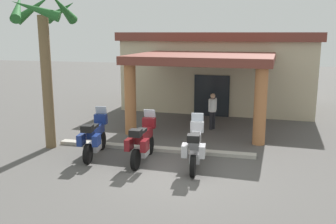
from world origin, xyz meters
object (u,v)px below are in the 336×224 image
motorcycle_blue (95,137)px  motorcycle_maroon (143,141)px  motel_building (220,69)px  palm_tree_roadside (44,39)px  pedestrian (213,109)px  motorcycle_silver (195,147)px

motorcycle_blue → motorcycle_maroon: (1.78, -0.15, 0.00)m
motel_building → palm_tree_roadside: size_ratio=1.94×
motel_building → pedestrian: bearing=-84.3°
motorcycle_blue → pedestrian: bearing=-43.1°
motorcycle_maroon → motorcycle_silver: size_ratio=1.00×
motel_building → motorcycle_maroon: bearing=-95.2°
motorcycle_silver → pedestrian: (-0.10, 5.03, 0.22)m
motel_building → motorcycle_blue: bearing=-105.0°
motel_building → motorcycle_silver: size_ratio=4.99×
motorcycle_maroon → motorcycle_silver: 1.79m
motorcycle_blue → motorcycle_maroon: same height
motorcycle_blue → motorcycle_silver: bearing=-101.7°
motel_building → motorcycle_silver: motel_building is taller
motel_building → pedestrian: size_ratio=6.88×
motorcycle_maroon → pedestrian: (1.68, 4.87, 0.22)m
pedestrian → motel_building: bearing=124.3°
motorcycle_blue → palm_tree_roadside: bearing=66.8°
motorcycle_blue → pedestrian: size_ratio=1.38×
motel_building → motorcycle_silver: (0.37, -10.32, -1.47)m
motel_building → motorcycle_maroon: 10.36m
motorcycle_blue → motorcycle_silver: 3.57m
motorcycle_blue → motorcycle_silver: same height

